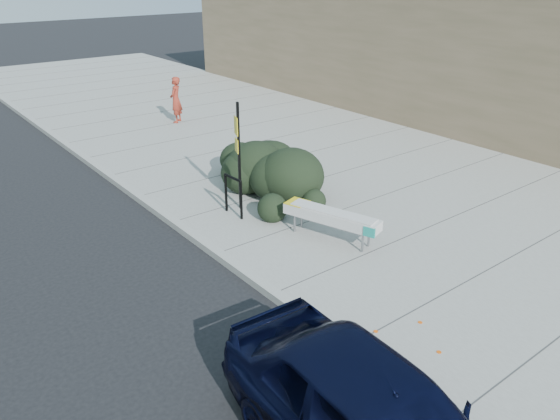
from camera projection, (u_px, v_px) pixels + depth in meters
The scene contains 9 objects.
ground at pixel (276, 299), 10.42m from camera, with size 120.00×120.00×0.00m, color black.
sidewalk_near at pixel (320, 165), 17.12m from camera, with size 11.20×50.00×0.15m, color gray.
curb_near at pixel (157, 210), 13.98m from camera, with size 0.22×50.00×0.17m, color #9E9E99.
building_near at pixel (537, 63), 19.34m from camera, with size 6.00×36.00×5.00m, color brown.
bench at pixel (331, 217), 12.16m from camera, with size 1.13×2.35×0.69m.
bike_rack at pixel (233, 192), 13.33m from camera, with size 0.09×0.70×1.01m.
sign_post at pixel (238, 150), 13.33m from camera, with size 0.16×0.30×2.73m.
hedge at pixel (260, 162), 14.82m from camera, with size 2.09×4.19×1.57m, color black.
pedestrian at pixel (176, 100), 21.15m from camera, with size 0.64×0.42×1.77m, color maroon.
Camera 1 is at (-5.35, -6.98, 5.85)m, focal length 35.00 mm.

